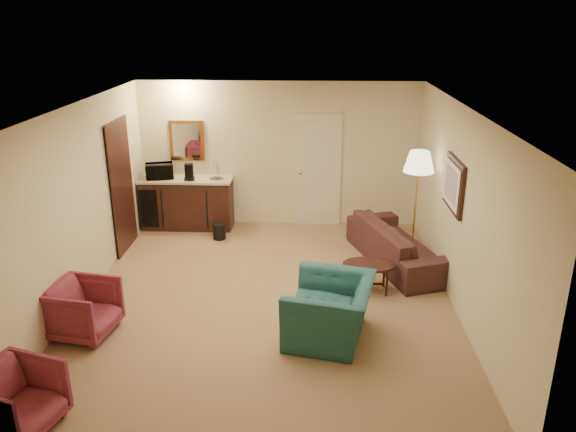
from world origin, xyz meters
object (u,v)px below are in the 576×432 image
floor_lamp (416,206)px  microwave (159,169)px  rose_chair_far (16,397)px  rose_chair_near (83,307)px  teal_armchair (330,301)px  wetbar_cabinet (188,203)px  waste_bin (219,231)px  coffee_maker (189,172)px  coffee_table (368,277)px  sofa (399,237)px

floor_lamp → microwave: (-4.32, 1.22, 0.21)m
rose_chair_far → floor_lamp: bearing=-29.5°
rose_chair_far → rose_chair_near: bearing=17.7°
teal_armchair → rose_chair_far: size_ratio=1.55×
wetbar_cabinet → waste_bin: wetbar_cabinet is taller
rose_chair_near → coffee_maker: 3.69m
wetbar_cabinet → rose_chair_far: size_ratio=2.30×
wetbar_cabinet → waste_bin: bearing=-40.9°
rose_chair_far → floor_lamp: size_ratio=0.41×
rose_chair_near → coffee_table: size_ratio=1.01×
wetbar_cabinet → sofa: size_ratio=0.75×
sofa → rose_chair_near: sofa is taller
rose_chair_near → microwave: (0.03, 3.67, 0.71)m
rose_chair_near → rose_chair_far: rose_chair_near is taller
teal_armchair → wetbar_cabinet: bearing=-133.3°
microwave → wetbar_cabinet: bearing=-13.9°
rose_chair_near → sofa: bearing=-51.2°
sofa → rose_chair_near: bearing=100.2°
rose_chair_near → microwave: bearing=9.3°
wetbar_cabinet → coffee_table: (3.04, -2.41, -0.25)m
wetbar_cabinet → sofa: (3.60, -1.42, -0.03)m
teal_armchair → waste_bin: 3.57m
waste_bin → rose_chair_near: bearing=-110.2°
wetbar_cabinet → coffee_maker: size_ratio=5.54×
floor_lamp → rose_chair_near: bearing=-150.6°
wetbar_cabinet → sofa: 3.87m
sofa → coffee_table: bearing=132.0°
coffee_table → sofa: bearing=60.7°
rose_chair_far → coffee_maker: bearing=10.8°
waste_bin → microwave: bearing=153.8°
teal_armchair → rose_chair_near: teal_armchair is taller
rose_chair_far → coffee_table: (3.52, 2.94, -0.15)m
wetbar_cabinet → microwave: bearing=-178.5°
rose_chair_near → coffee_maker: bearing=0.6°
coffee_table → microwave: 4.34m
waste_bin → sofa: bearing=-16.2°
sofa → microwave: microwave is taller
waste_bin → coffee_maker: (-0.56, 0.45, 0.93)m
teal_armchair → rose_chair_near: 2.97m
sofa → floor_lamp: bearing=-72.3°
sofa → microwave: size_ratio=4.58×
rose_chair_near → waste_bin: rose_chair_near is taller
sofa → rose_chair_far: size_ratio=3.08×
wetbar_cabinet → teal_armchair: size_ratio=1.48×
coffee_table → rose_chair_near: bearing=-160.2°
microwave → coffee_maker: 0.56m
rose_chair_near → floor_lamp: bearing=-50.8°
rose_chair_near → microwave: 3.74m
teal_armchair → floor_lamp: floor_lamp is taller
wetbar_cabinet → coffee_table: wetbar_cabinet is taller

